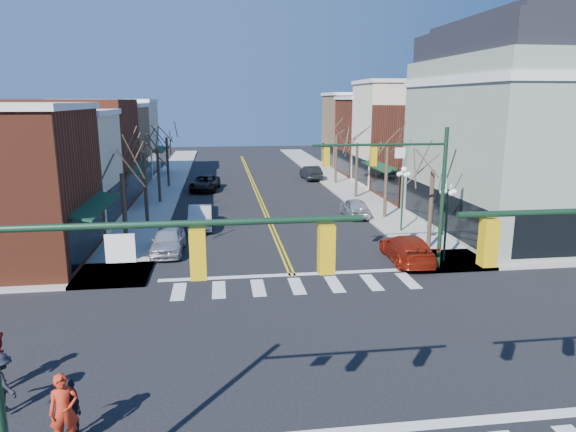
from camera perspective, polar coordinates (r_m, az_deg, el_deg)
name	(u,v)px	position (r m, az deg, el deg)	size (l,w,h in m)	color
ground	(323,349)	(18.50, 3.96, -14.48)	(160.00, 160.00, 0.00)	black
sidewalk_left	(144,222)	(37.43, -15.66, -0.64)	(3.50, 70.00, 0.15)	#9E9B93
sidewalk_right	(385,215)	(38.99, 10.70, 0.15)	(3.50, 70.00, 0.15)	#9E9B93
bldg_left_stucco_a	(35,173)	(37.88, -26.29, 4.33)	(10.00, 7.00, 7.50)	beige
bldg_left_brick_b	(68,153)	(45.42, -23.22, 6.45)	(10.00, 9.00, 8.50)	#602616
bldg_left_tan	(93,148)	(53.42, -20.88, 7.07)	(10.00, 7.50, 7.80)	#A07E58
bldg_left_stucco_b	(109,140)	(60.95, -19.28, 7.99)	(10.00, 8.00, 8.20)	beige
bldg_right_brick_a	(442,153)	(46.13, 16.70, 6.71)	(10.00, 8.50, 8.00)	#602616
bldg_right_stucco	(409,135)	(53.18, 13.34, 8.73)	(10.00, 7.00, 10.00)	beige
bldg_right_brick_b	(385,137)	(60.28, 10.76, 8.57)	(10.00, 8.00, 8.50)	#602616
bldg_right_tan	(366,131)	(67.89, 8.63, 9.31)	(10.00, 8.00, 9.00)	#A07E58
victorian_corner	(534,129)	(36.54, 25.68, 8.72)	(12.25, 14.25, 13.30)	gray
traffic_mast_near_left	(101,320)	(9.70, -20.08, -10.83)	(6.60, 0.28, 7.20)	#14331E
traffic_mast_far_right	(407,180)	(25.41, 13.10, 3.96)	(6.60, 0.28, 7.20)	#14331E
lamppost_corner	(447,209)	(27.74, 17.26, 0.77)	(0.36, 0.36, 4.33)	#14331E
lamppost_midblock	(403,188)	(33.64, 12.66, 3.07)	(0.36, 0.36, 4.33)	#14331E
tree_left_a	(125,219)	(28.20, -17.66, -0.28)	(0.24, 0.24, 4.76)	#382B21
tree_left_b	(145,190)	(35.93, -15.55, 2.81)	(0.24, 0.24, 5.04)	#382B21
tree_left_c	(159,176)	(43.81, -14.17, 4.29)	(0.24, 0.24, 4.55)	#382B21
tree_left_d	(168,163)	(51.68, -13.22, 5.78)	(0.24, 0.24, 4.90)	#382B21
tree_right_a	(431,211)	(30.18, 15.56, 0.56)	(0.24, 0.24, 4.62)	#382B21
tree_right_b	(386,184)	(37.48, 10.82, 3.55)	(0.24, 0.24, 5.18)	#382B21
tree_right_c	(357,171)	(45.08, 7.62, 4.98)	(0.24, 0.24, 4.83)	#382B21
tree_right_d	(336,160)	(52.77, 5.35, 6.24)	(0.24, 0.24, 4.97)	#382B21
car_left_near	(168,240)	(29.67, -13.19, -2.66)	(1.72, 4.29, 1.46)	silver
car_left_mid	(200,217)	(35.06, -9.74, -0.14)	(1.54, 4.42, 1.46)	silver
car_left_far	(205,183)	(49.54, -9.22, 3.64)	(2.39, 5.19, 1.44)	black
car_right_near	(407,248)	(28.14, 13.09, -3.54)	(2.00, 4.92, 1.43)	maroon
car_right_mid	(354,207)	(38.19, 7.39, 0.96)	(1.65, 4.10, 1.40)	silver
car_right_far	(311,173)	(55.70, 2.56, 4.83)	(1.58, 4.54, 1.49)	black
pedestrian_red_a	(64,411)	(14.38, -23.62, -19.21)	(0.69, 0.45, 1.90)	red
pedestrian_red_b	(0,359)	(17.84, -29.37, -13.65)	(0.84, 0.65, 1.73)	red
pedestrian_dark_a	(71,406)	(14.85, -22.94, -18.89)	(0.89, 0.37, 1.52)	black
pedestrian_dark_b	(2,382)	(16.55, -29.19, -15.84)	(1.08, 0.62, 1.67)	black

